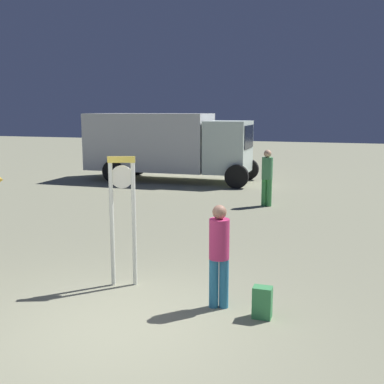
{
  "coord_description": "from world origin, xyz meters",
  "views": [
    {
      "loc": [
        2.82,
        -5.28,
        2.9
      ],
      "look_at": [
        -0.25,
        4.05,
        1.2
      ],
      "focal_mm": 44.01,
      "sensor_mm": 36.0,
      "label": 1
    }
  ],
  "objects_px": {
    "standing_clock": "(123,208)",
    "backpack": "(262,302)",
    "person_near_clock": "(219,251)",
    "box_truck_near": "(166,143)",
    "person_distant": "(267,175)"
  },
  "relations": [
    {
      "from": "backpack",
      "to": "box_truck_near",
      "type": "relative_size",
      "value": 0.07
    },
    {
      "from": "standing_clock",
      "to": "box_truck_near",
      "type": "height_order",
      "value": "box_truck_near"
    },
    {
      "from": "standing_clock",
      "to": "box_truck_near",
      "type": "distance_m",
      "value": 12.09
    },
    {
      "from": "person_distant",
      "to": "box_truck_near",
      "type": "bearing_deg",
      "value": 140.15
    },
    {
      "from": "standing_clock",
      "to": "backpack",
      "type": "bearing_deg",
      "value": -12.9
    },
    {
      "from": "standing_clock",
      "to": "person_distant",
      "type": "height_order",
      "value": "standing_clock"
    },
    {
      "from": "person_near_clock",
      "to": "person_distant",
      "type": "bearing_deg",
      "value": 94.18
    },
    {
      "from": "backpack",
      "to": "box_truck_near",
      "type": "height_order",
      "value": "box_truck_near"
    },
    {
      "from": "person_distant",
      "to": "backpack",
      "type": "bearing_deg",
      "value": -81.06
    },
    {
      "from": "backpack",
      "to": "box_truck_near",
      "type": "bearing_deg",
      "value": 117.08
    },
    {
      "from": "standing_clock",
      "to": "person_distant",
      "type": "xyz_separation_m",
      "value": [
        1.18,
        7.4,
        -0.35
      ]
    },
    {
      "from": "person_near_clock",
      "to": "person_distant",
      "type": "height_order",
      "value": "person_distant"
    },
    {
      "from": "person_near_clock",
      "to": "backpack",
      "type": "height_order",
      "value": "person_near_clock"
    },
    {
      "from": "backpack",
      "to": "box_truck_near",
      "type": "distance_m",
      "value": 13.61
    },
    {
      "from": "person_near_clock",
      "to": "box_truck_near",
      "type": "bearing_deg",
      "value": 114.74
    }
  ]
}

